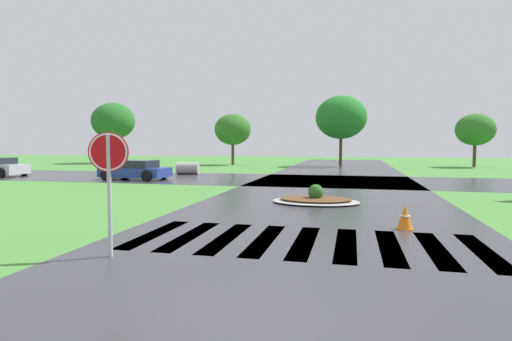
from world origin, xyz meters
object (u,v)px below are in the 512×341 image
Objects in this scene: median_island at (316,199)px; drainage_pipe_stack at (188,168)px; traffic_cone at (405,217)px; car_white_sedan at (136,170)px; stop_sign at (109,165)px.

median_island is 15.36m from drainage_pipe_stack.
median_island reaches higher than traffic_cone.
car_white_sedan reaches higher than median_island.
stop_sign is 0.75× the size of median_island.
traffic_cone is (13.85, -11.31, -0.24)m from car_white_sedan.
stop_sign is 17.29m from car_white_sedan.
stop_sign reaches higher than car_white_sedan.
car_white_sedan is 17.88m from traffic_cone.
car_white_sedan reaches higher than drainage_pipe_stack.
median_island is at bearing 52.50° from stop_sign.
car_white_sedan is 6.56× the size of traffic_cone.
median_island is (3.22, 8.09, -1.65)m from stop_sign.
traffic_cone is at bearing 18.43° from stop_sign.
median_island is 1.98× the size of drainage_pipe_stack.
median_island is at bearing 151.07° from car_white_sedan.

